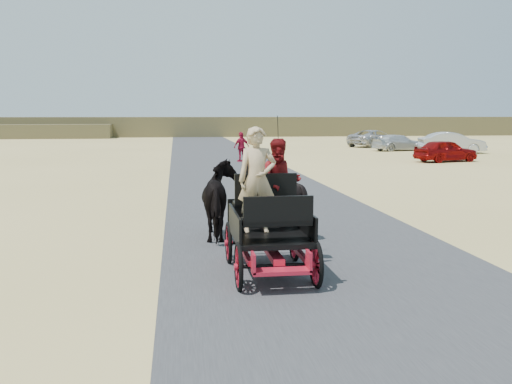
{
  "coord_description": "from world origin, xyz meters",
  "views": [
    {
      "loc": [
        -2.7,
        -10.07,
        2.72
      ],
      "look_at": [
        -1.14,
        0.98,
        1.2
      ],
      "focal_mm": 40.0,
      "sensor_mm": 36.0,
      "label": 1
    }
  ],
  "objects": [
    {
      "name": "ground",
      "position": [
        0.0,
        0.0,
        0.0
      ],
      "size": [
        140.0,
        140.0,
        0.0
      ],
      "primitive_type": "plane",
      "color": "tan"
    },
    {
      "name": "carriage",
      "position": [
        -1.14,
        -0.62,
        0.36
      ],
      "size": [
        1.3,
        2.4,
        0.72
      ],
      "primitive_type": null,
      "color": "black",
      "rests_on": "ground"
    },
    {
      "name": "car_c",
      "position": [
        14.0,
        31.09,
        0.6
      ],
      "size": [
        4.41,
        2.53,
        1.2
      ],
      "primitive_type": "imported",
      "rotation": [
        0.0,
        0.0,
        1.79
      ],
      "color": "silver",
      "rests_on": "ground"
    },
    {
      "name": "driver_man",
      "position": [
        -1.34,
        -0.57,
        1.62
      ],
      "size": [
        0.66,
        0.43,
        1.8
      ],
      "primitive_type": "imported",
      "color": "tan",
      "rests_on": "carriage"
    },
    {
      "name": "ridge_far",
      "position": [
        0.0,
        62.0,
        1.2
      ],
      "size": [
        140.0,
        6.0,
        2.4
      ],
      "primitive_type": "cube",
      "color": "brown",
      "rests_on": "ground"
    },
    {
      "name": "car_d",
      "position": [
        14.05,
        36.58,
        0.7
      ],
      "size": [
        5.52,
        4.71,
        1.41
      ],
      "primitive_type": "imported",
      "rotation": [
        0.0,
        0.0,
        2.14
      ],
      "color": "#B2B2B7",
      "rests_on": "ground"
    },
    {
      "name": "horse_right",
      "position": [
        -0.59,
        2.38,
        0.85
      ],
      "size": [
        1.37,
        1.54,
        1.7
      ],
      "primitive_type": "imported",
      "rotation": [
        0.0,
        0.0,
        3.14
      ],
      "color": "black",
      "rests_on": "ground"
    },
    {
      "name": "road",
      "position": [
        0.0,
        0.0,
        0.01
      ],
      "size": [
        6.0,
        140.0,
        0.01
      ],
      "primitive_type": "cube",
      "color": "#38383A",
      "rests_on": "ground"
    },
    {
      "name": "pedestrian",
      "position": [
        1.07,
        22.63,
        0.86
      ],
      "size": [
        1.09,
        0.83,
        1.73
      ],
      "primitive_type": "imported",
      "rotation": [
        0.0,
        0.0,
        3.61
      ],
      "color": "#A41232",
      "rests_on": "ground"
    },
    {
      "name": "car_a",
      "position": [
        12.78,
        21.03,
        0.64
      ],
      "size": [
        4.02,
        2.39,
        1.28
      ],
      "primitive_type": "imported",
      "rotation": [
        0.0,
        0.0,
        1.82
      ],
      "color": "maroon",
      "rests_on": "ground"
    },
    {
      "name": "car_b",
      "position": [
        16.62,
        27.87,
        0.74
      ],
      "size": [
        4.67,
        2.2,
        1.48
      ],
      "primitive_type": "imported",
      "rotation": [
        0.0,
        0.0,
        1.43
      ],
      "color": "#B2B2B7",
      "rests_on": "ground"
    },
    {
      "name": "horse_left",
      "position": [
        -1.69,
        2.38,
        0.85
      ],
      "size": [
        0.91,
        2.01,
        1.7
      ],
      "primitive_type": "imported",
      "rotation": [
        0.0,
        0.0,
        3.14
      ],
      "color": "black",
      "rests_on": "ground"
    },
    {
      "name": "passenger_woman",
      "position": [
        -0.84,
        -0.02,
        1.51
      ],
      "size": [
        0.77,
        0.6,
        1.58
      ],
      "primitive_type": "imported",
      "color": "#660C0F",
      "rests_on": "carriage"
    }
  ]
}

